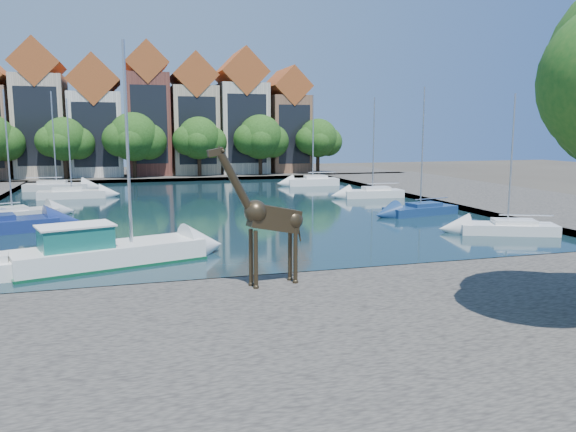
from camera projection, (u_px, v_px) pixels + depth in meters
name	position (u px, v px, depth m)	size (l,w,h in m)	color
ground	(309.00, 283.00, 23.43)	(160.00, 160.00, 0.00)	#38332B
water_basin	(217.00, 207.00, 46.20)	(38.00, 50.00, 0.08)	black
near_quay	(383.00, 335.00, 16.75)	(50.00, 14.00, 0.50)	#545049
far_quay	(180.00, 175.00, 76.54)	(60.00, 16.00, 0.50)	#545049
right_quay	(480.00, 195.00, 53.08)	(14.00, 52.00, 0.50)	#545049
townhouse_west_mid	(41.00, 115.00, 70.62)	(5.94, 9.18, 16.79)	#C4B197
townhouse_west_inner	(96.00, 122.00, 72.55)	(6.43, 9.18, 15.15)	silver
townhouse_center	(147.00, 114.00, 74.19)	(5.44, 9.18, 16.93)	brown
townhouse_east_inner	(193.00, 120.00, 75.95)	(5.94, 9.18, 15.79)	tan
townhouse_east_mid	(240.00, 117.00, 77.69)	(6.43, 9.18, 16.65)	beige
townhouse_east_end	(285.00, 124.00, 79.63)	(5.44, 9.18, 14.43)	brown
far_tree_west	(65.00, 141.00, 66.74)	(6.76, 5.20, 7.36)	#332114
far_tree_mid_west	(134.00, 139.00, 68.92)	(7.80, 6.00, 8.00)	#332114
far_tree_mid_east	(200.00, 140.00, 71.15)	(7.02, 5.40, 7.52)	#332114
far_tree_east	(261.00, 138.00, 73.35)	(7.54, 5.80, 7.84)	#332114
far_tree_far_east	(319.00, 139.00, 75.58)	(6.76, 5.20, 7.36)	#332114
giraffe_statue	(268.00, 218.00, 20.89)	(3.64, 1.05, 5.21)	#34291A
motorsailer	(104.00, 249.00, 25.89)	(8.88, 4.85, 10.26)	white
sailboat_left_c	(12.00, 212.00, 39.76)	(6.34, 4.16, 9.03)	silver
sailboat_left_d	(72.00, 192.00, 51.88)	(5.96, 2.20, 9.07)	silver
sailboat_left_e	(57.00, 185.00, 58.37)	(6.47, 2.75, 10.15)	silver
sailboat_right_a	(508.00, 226.00, 34.05)	(5.97, 3.99, 8.37)	silver
sailboat_right_b	(420.00, 208.00, 41.76)	(5.89, 3.01, 9.34)	navy
sailboat_right_c	(373.00, 192.00, 52.47)	(5.74, 2.35, 9.21)	silver
sailboat_right_d	(313.00, 180.00, 63.76)	(5.87, 2.44, 10.11)	white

